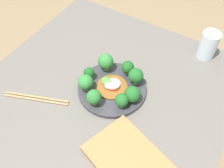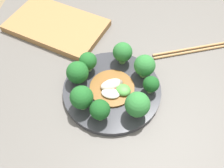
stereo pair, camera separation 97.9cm
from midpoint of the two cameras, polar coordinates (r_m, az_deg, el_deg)
table at (r=1.07m, az=9.78°, el=-38.90°), size 0.89×0.89×0.77m
plate at (r=0.68m, az=13.51°, el=-42.02°), size 0.25×0.25×0.02m
broccoli_southwest at (r=0.63m, az=6.38°, el=-48.02°), size 0.06×0.06×0.07m
broccoli_northwest at (r=0.62m, az=6.36°, el=-37.37°), size 0.05×0.05×0.06m
broccoli_southeast at (r=0.65m, az=23.36°, el=-47.63°), size 0.06×0.06×0.07m
broccoli_east at (r=0.66m, az=25.18°, el=-41.11°), size 0.04×0.04×0.05m
broccoli_west at (r=0.62m, az=3.74°, el=-40.94°), size 0.06×0.06×0.06m
broccoli_north at (r=0.63m, az=16.08°, el=-33.91°), size 0.05×0.05×0.07m
broccoli_northeast at (r=0.65m, az=22.78°, el=-37.04°), size 0.06×0.06×0.07m
broccoli_south at (r=0.64m, az=12.57°, el=-50.14°), size 0.05×0.05×0.06m
stirfry_center at (r=0.66m, az=14.13°, el=-42.23°), size 0.11×0.11×0.02m
chopsticks at (r=0.75m, az=31.34°, el=-26.53°), size 0.23×0.10×0.01m
cutting_board at (r=0.68m, az=-5.10°, el=-21.95°), size 0.33×0.26×0.02m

